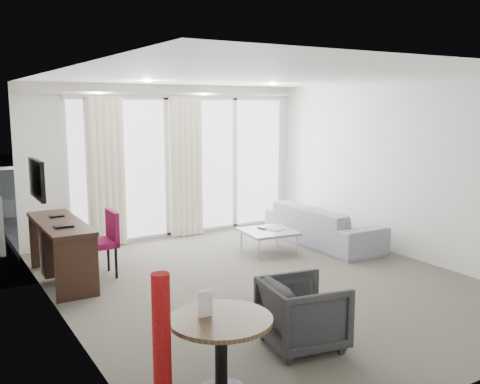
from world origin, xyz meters
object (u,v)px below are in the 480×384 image
rattan_chair_b (238,194)px  desk (61,252)px  desk_chair (98,244)px  red_lamp (162,345)px  coffee_table (268,241)px  rattan_chair_a (162,195)px  tub_armchair (303,314)px  round_table (221,357)px  sofa (323,225)px

rattan_chair_b → desk: bearing=-144.3°
desk_chair → red_lamp: bearing=-97.6°
coffee_table → rattan_chair_a: rattan_chair_a is taller
desk → tub_armchair: bearing=-64.3°
round_table → rattan_chair_a: (2.35, 6.80, 0.09)m
desk → red_lamp: red_lamp is taller
desk_chair → tub_armchair: 3.24m
tub_armchair → sofa: 3.88m
red_lamp → coffee_table: (3.14, 3.27, -0.37)m
coffee_table → desk_chair: bearing=176.4°
desk → rattan_chair_b: bearing=33.1°
desk_chair → tub_armchair: bearing=-70.1°
coffee_table → rattan_chair_b: rattan_chair_b is taller
sofa → rattan_chair_a: rattan_chair_a is taller
desk → desk_chair: bearing=-7.6°
sofa → rattan_chair_a: (-1.35, 3.57, 0.10)m
desk → rattan_chair_b: (4.33, 2.82, -0.02)m
round_table → red_lamp: size_ratio=0.74×
coffee_table → sofa: 1.06m
sofa → rattan_chair_b: 3.09m
desk_chair → red_lamp: 3.48m
round_table → sofa: 4.91m
desk_chair → rattan_chair_a: (2.31, 3.37, -0.03)m
desk → sofa: desk is taller
tub_armchair → red_lamp: bearing=112.8°
desk → red_lamp: 3.51m
red_lamp → rattan_chair_b: size_ratio=1.46×
rattan_chair_a → red_lamp: bearing=-95.8°
desk → round_table: (0.43, -3.49, -0.07)m
coffee_table → rattan_chair_b: 3.31m
desk → sofa: size_ratio=0.77×
desk → tub_armchair: 3.47m
desk → red_lamp: (-0.07, -3.50, 0.15)m
tub_armchair → desk_chair: bearing=28.4°
sofa → desk_chair: bearing=86.9°
desk → tub_armchair: (1.51, -3.13, -0.07)m
desk → rattan_chair_a: 4.32m
round_table → red_lamp: bearing=-179.1°
sofa → tub_armchair: bearing=137.6°
desk_chair → coffee_table: 2.63m
tub_armchair → rattan_chair_a: rattan_chair_a is taller
desk_chair → red_lamp: size_ratio=0.81×
rattan_chair_a → desk_chair: bearing=-107.6°
desk_chair → rattan_chair_a: 4.09m
coffee_table → rattan_chair_b: size_ratio=1.03×
red_lamp → rattan_chair_b: 7.71m
rattan_chair_b → round_table: bearing=-119.1°
red_lamp → sofa: (4.19, 3.24, -0.22)m
tub_armchair → coffee_table: (1.56, 2.90, -0.15)m
round_table → coffee_table: round_table is taller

